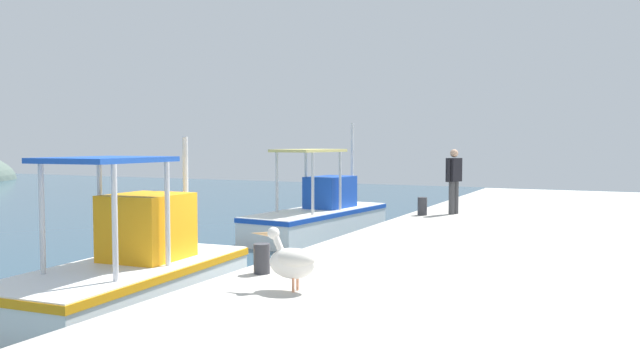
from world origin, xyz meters
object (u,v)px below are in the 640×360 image
mooring_bollard_nearest (262,259)px  fishing_boat_third (320,215)px  fisherman_standing (454,178)px  mooring_bollard_second (422,206)px  pelican (292,260)px  fishing_boat_second (129,273)px

mooring_bollard_nearest → fishing_boat_third: bearing=20.2°
fisherman_standing → mooring_bollard_second: (-0.65, 0.69, -0.75)m
pelican → mooring_bollard_second: bearing=5.8°
fishing_boat_second → fisherman_standing: fishing_boat_second is taller
fishing_boat_third → mooring_bollard_nearest: size_ratio=13.11×
fishing_boat_second → fishing_boat_third: (8.88, 0.84, -0.02)m
mooring_bollard_second → fishing_boat_second: bearing=164.7°
pelican → fisherman_standing: size_ratio=0.54×
fishing_boat_second → mooring_bollard_nearest: (0.22, -2.34, 0.39)m
pelican → mooring_bollard_second: (9.13, 0.92, -0.16)m
fishing_boat_second → mooring_bollard_nearest: size_ratio=10.64×
fishing_boat_third → pelican: fishing_boat_third is taller
fishing_boat_second → mooring_bollard_second: fishing_boat_second is taller
fishing_boat_second → fishing_boat_third: bearing=5.4°
fishing_boat_third → fisherman_standing: bearing=-85.1°
fisherman_standing → mooring_bollard_second: 1.20m
fishing_boat_second → mooring_bollard_nearest: fishing_boat_second is taller
fishing_boat_third → pelican: size_ratio=6.11×
fishing_boat_third → pelican: 10.32m
fishing_boat_second → mooring_bollard_second: size_ratio=9.78×
fisherman_standing → mooring_bollard_nearest: bearing=175.6°
pelican → fishing_boat_second: bearing=80.2°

